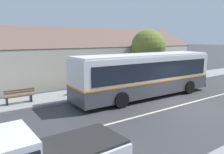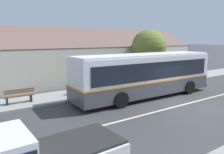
{
  "view_description": "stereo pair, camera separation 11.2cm",
  "coord_description": "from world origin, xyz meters",
  "views": [
    {
      "loc": [
        -11.69,
        -8.45,
        4.12
      ],
      "look_at": [
        -2.9,
        4.23,
        1.45
      ],
      "focal_mm": 35.0,
      "sensor_mm": 36.0,
      "label": 1
    },
    {
      "loc": [
        -11.59,
        -8.51,
        4.12
      ],
      "look_at": [
        -2.9,
        4.23,
        1.45
      ],
      "focal_mm": 35.0,
      "sensor_mm": 36.0,
      "label": 2
    }
  ],
  "objects": [
    {
      "name": "transit_bus",
      "position": [
        -0.9,
        2.9,
        1.67
      ],
      "size": [
        11.11,
        2.93,
        3.1
      ],
      "color": "#47474C",
      "rests_on": "ground"
    },
    {
      "name": "street_tree_primary",
      "position": [
        3.5,
        7.24,
        3.31
      ],
      "size": [
        3.36,
        3.36,
        5.08
      ],
      "color": "#4C3828",
      "rests_on": "ground"
    },
    {
      "name": "community_building",
      "position": [
        -1.76,
        12.74,
        1.8
      ],
      "size": [
        26.84,
        8.37,
        6.35
      ],
      "color": "beige",
      "rests_on": "ground"
    },
    {
      "name": "sidewalk_far",
      "position": [
        0.0,
        6.0,
        0.07
      ],
      "size": [
        60.0,
        3.0,
        0.15
      ],
      "primitive_type": "cube",
      "color": "gray",
      "rests_on": "ground"
    },
    {
      "name": "bus_stop_sign",
      "position": [
        5.44,
        4.99,
        1.64
      ],
      "size": [
        0.36,
        0.07,
        2.4
      ],
      "color": "gray",
      "rests_on": "sidewalk_far"
    },
    {
      "name": "bench_by_building",
      "position": [
        -8.93,
        5.75,
        0.57
      ],
      "size": [
        1.78,
        0.51,
        0.94
      ],
      "color": "brown",
      "rests_on": "sidewalk_far"
    },
    {
      "name": "ground_plane",
      "position": [
        0.0,
        0.0,
        0.0
      ],
      "size": [
        300.0,
        300.0,
        0.0
      ],
      "primitive_type": "plane",
      "color": "#38383A"
    },
    {
      "name": "lane_divider_stripe",
      "position": [
        0.0,
        0.0,
        0.0
      ],
      "size": [
        60.0,
        0.16,
        0.01
      ],
      "primitive_type": "cube",
      "color": "beige",
      "rests_on": "ground"
    },
    {
      "name": "bench_down_street",
      "position": [
        -4.73,
        5.9,
        0.56
      ],
      "size": [
        1.58,
        0.51,
        0.94
      ],
      "color": "brown",
      "rests_on": "sidewalk_far"
    }
  ]
}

